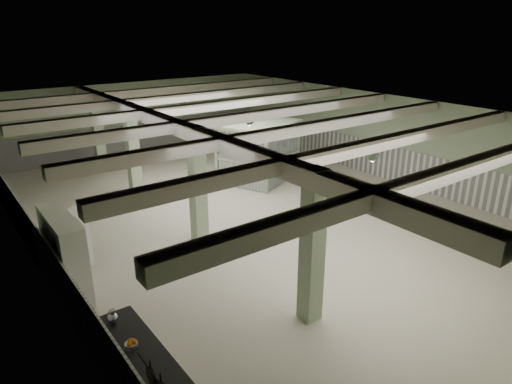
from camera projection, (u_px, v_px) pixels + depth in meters
floor at (247, 211)px, 16.45m from camera, size 20.00×20.00×0.00m
ceiling at (246, 112)px, 15.19m from camera, size 14.00×20.00×0.02m
wall_back at (134, 118)px, 23.35m from camera, size 14.00×0.02×3.60m
wall_left at (28, 209)px, 11.92m from camera, size 0.02×20.00×3.60m
wall_right at (378, 135)px, 19.72m from camera, size 0.02×20.00×3.60m
wainscot_left at (36, 245)px, 12.30m from camera, size 0.05×19.90×1.50m
wainscot_right at (375, 159)px, 20.08m from camera, size 0.05×19.90×1.50m
wainscot_back at (136, 138)px, 23.70m from camera, size 13.90×0.05×1.50m
girder at (179, 128)px, 13.88m from camera, size 0.45×19.90×0.40m
beam_a at (451, 172)px, 9.61m from camera, size 13.90×0.35×0.32m
beam_b at (361, 148)px, 11.49m from camera, size 13.90×0.35×0.32m
beam_c at (295, 130)px, 13.37m from camera, size 13.90×0.35×0.32m
beam_d at (246, 117)px, 15.26m from camera, size 13.90×0.35×0.32m
beam_e at (208, 107)px, 17.14m from camera, size 13.90×0.35×0.32m
beam_f at (177, 98)px, 19.02m from camera, size 13.90×0.35×0.32m
beam_g at (152, 91)px, 20.91m from camera, size 13.90×0.35×0.32m
column_a at (312, 247)px, 9.91m from camera, size 0.42×0.42×3.60m
column_b at (198, 185)px, 13.67m from camera, size 0.42×0.42×3.60m
column_c at (133, 150)px, 17.44m from camera, size 0.42×0.42×3.60m
column_d at (98, 131)px, 20.45m from camera, size 0.42×0.42×3.60m
hook_rail at (155, 377)px, 6.21m from camera, size 0.02×1.20×0.02m
pendant_front at (372, 159)px, 11.90m from camera, size 0.44×0.44×0.22m
pendant_mid at (249, 124)px, 16.04m from camera, size 0.44×0.44×0.22m
pendant_back at (182, 104)px, 19.81m from camera, size 0.44×0.44×0.22m
pitcher_near at (113, 317)px, 8.80m from camera, size 0.28×0.30×0.31m
orange_bowl at (131, 346)px, 8.18m from camera, size 0.28×0.28×0.09m
skillet_far at (151, 377)px, 6.52m from camera, size 0.04×0.30×0.30m
walkin_cooler at (66, 257)px, 11.09m from camera, size 1.06×2.23×2.05m
guard_booth at (259, 141)px, 19.27m from camera, size 3.86×3.60×2.48m
filing_cabinet at (280, 155)px, 20.92m from camera, size 0.64×0.74×1.35m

